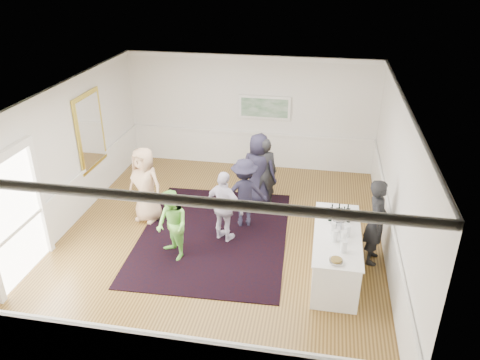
% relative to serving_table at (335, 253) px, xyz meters
% --- Properties ---
extents(floor, '(8.00, 8.00, 0.00)m').
position_rel_serving_table_xyz_m(floor, '(-2.44, 0.82, -0.47)').
color(floor, olive).
rests_on(floor, ground).
extents(ceiling, '(7.00, 8.00, 0.02)m').
position_rel_serving_table_xyz_m(ceiling, '(-2.44, 0.82, 2.73)').
color(ceiling, white).
rests_on(ceiling, wall_back).
extents(wall_left, '(0.02, 8.00, 3.20)m').
position_rel_serving_table_xyz_m(wall_left, '(-5.94, 0.82, 1.13)').
color(wall_left, white).
rests_on(wall_left, floor).
extents(wall_right, '(0.02, 8.00, 3.20)m').
position_rel_serving_table_xyz_m(wall_right, '(1.06, 0.82, 1.13)').
color(wall_right, white).
rests_on(wall_right, floor).
extents(wall_back, '(7.00, 0.02, 3.20)m').
position_rel_serving_table_xyz_m(wall_back, '(-2.44, 4.82, 1.13)').
color(wall_back, white).
rests_on(wall_back, floor).
extents(wall_front, '(7.00, 0.02, 3.20)m').
position_rel_serving_table_xyz_m(wall_front, '(-2.44, -3.18, 1.13)').
color(wall_front, white).
rests_on(wall_front, floor).
extents(wainscoting, '(7.00, 8.00, 1.00)m').
position_rel_serving_table_xyz_m(wainscoting, '(-2.44, 0.82, 0.03)').
color(wainscoting, white).
rests_on(wainscoting, floor).
extents(mirror, '(0.05, 1.25, 1.85)m').
position_rel_serving_table_xyz_m(mirror, '(-5.90, 2.12, 1.33)').
color(mirror, gold).
rests_on(mirror, wall_left).
extents(doorway, '(0.10, 1.78, 2.56)m').
position_rel_serving_table_xyz_m(doorway, '(-5.89, -1.08, 0.95)').
color(doorway, white).
rests_on(doorway, wall_left).
extents(landscape_painting, '(1.44, 0.06, 0.66)m').
position_rel_serving_table_xyz_m(landscape_painting, '(-2.04, 4.76, 1.31)').
color(landscape_painting, white).
rests_on(landscape_painting, wall_back).
extents(area_rug, '(3.36, 4.32, 0.02)m').
position_rel_serving_table_xyz_m(area_rug, '(-2.62, 0.89, -0.46)').
color(area_rug, black).
rests_on(area_rug, floor).
extents(serving_table, '(0.87, 2.30, 0.93)m').
position_rel_serving_table_xyz_m(serving_table, '(0.00, 0.00, 0.00)').
color(serving_table, white).
rests_on(serving_table, floor).
extents(bartender, '(0.49, 0.70, 1.80)m').
position_rel_serving_table_xyz_m(bartender, '(0.76, 0.60, 0.43)').
color(bartender, black).
rests_on(bartender, floor).
extents(guest_tan, '(1.00, 0.78, 1.79)m').
position_rel_serving_table_xyz_m(guest_tan, '(-4.30, 1.31, 0.43)').
color(guest_tan, tan).
rests_on(guest_tan, floor).
extents(guest_green, '(0.91, 0.91, 1.49)m').
position_rel_serving_table_xyz_m(guest_green, '(-3.24, -0.02, 0.28)').
color(guest_green, '#7CD153').
rests_on(guest_green, floor).
extents(guest_lilac, '(1.02, 0.75, 1.61)m').
position_rel_serving_table_xyz_m(guest_lilac, '(-2.34, 0.80, 0.34)').
color(guest_lilac, silver).
rests_on(guest_lilac, floor).
extents(guest_dark_a, '(1.17, 0.87, 1.63)m').
position_rel_serving_table_xyz_m(guest_dark_a, '(-2.04, 1.49, 0.34)').
color(guest_dark_a, black).
rests_on(guest_dark_a, floor).
extents(guest_dark_b, '(0.67, 0.48, 1.74)m').
position_rel_serving_table_xyz_m(guest_dark_b, '(-1.74, 2.55, 0.40)').
color(guest_dark_b, black).
rests_on(guest_dark_b, floor).
extents(guest_navy, '(0.99, 0.75, 1.82)m').
position_rel_serving_table_xyz_m(guest_navy, '(-1.88, 2.57, 0.44)').
color(guest_navy, black).
rests_on(guest_navy, floor).
extents(wine_bottles, '(0.43, 0.25, 0.31)m').
position_rel_serving_table_xyz_m(wine_bottles, '(0.03, 0.51, 0.62)').
color(wine_bottles, black).
rests_on(wine_bottles, serving_table).
extents(juice_pitchers, '(0.38, 0.69, 0.24)m').
position_rel_serving_table_xyz_m(juice_pitchers, '(0.03, -0.26, 0.58)').
color(juice_pitchers, '#6BBC43').
rests_on(juice_pitchers, serving_table).
extents(ice_bucket, '(0.26, 0.26, 0.25)m').
position_rel_serving_table_xyz_m(ice_bucket, '(0.00, 0.12, 0.58)').
color(ice_bucket, silver).
rests_on(ice_bucket, serving_table).
extents(nut_bowl, '(0.26, 0.26, 0.08)m').
position_rel_serving_table_xyz_m(nut_bowl, '(-0.03, -0.95, 0.50)').
color(nut_bowl, white).
rests_on(nut_bowl, serving_table).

